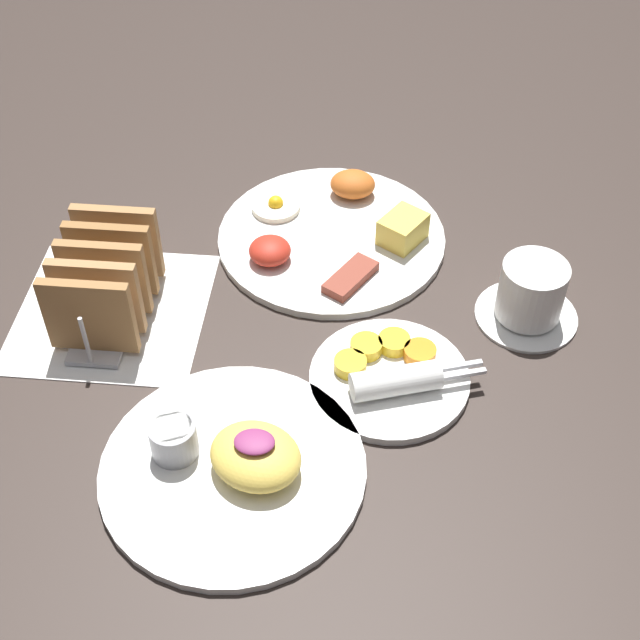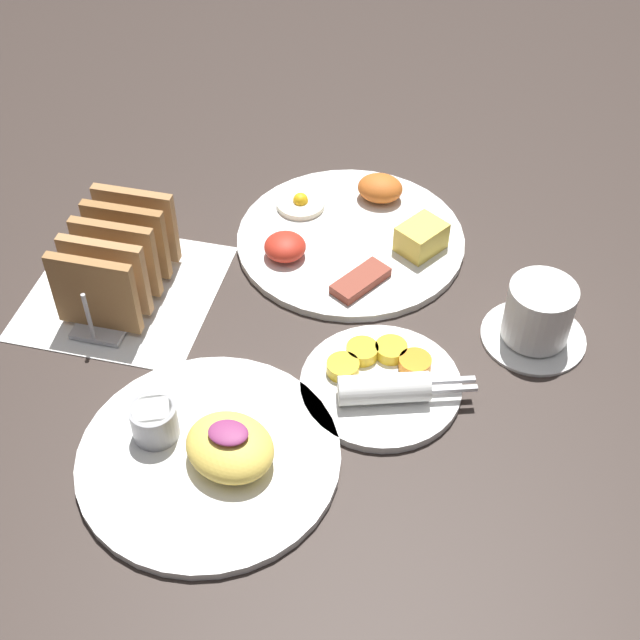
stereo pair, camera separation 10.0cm
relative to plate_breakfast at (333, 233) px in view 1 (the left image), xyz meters
name	(u,v)px [view 1 (the left image)]	position (x,y,z in m)	size (l,w,h in m)	color
ground_plane	(263,363)	(-0.06, -0.22, -0.01)	(3.00, 3.00, 0.00)	#332823
napkin_flat	(112,312)	(-0.25, -0.16, -0.01)	(0.22, 0.22, 0.00)	white
plate_breakfast	(333,233)	(0.00, 0.00, 0.00)	(0.29, 0.29, 0.05)	white
plate_condiments	(390,375)	(0.08, -0.24, 0.00)	(0.19, 0.18, 0.04)	white
plate_foreground	(234,463)	(-0.07, -0.37, 0.00)	(0.27, 0.27, 0.06)	white
toast_rack	(105,280)	(-0.25, -0.16, 0.04)	(0.10, 0.18, 0.10)	#B7B7BC
coffee_cup	(531,295)	(0.24, -0.12, 0.03)	(0.12, 0.12, 0.08)	white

